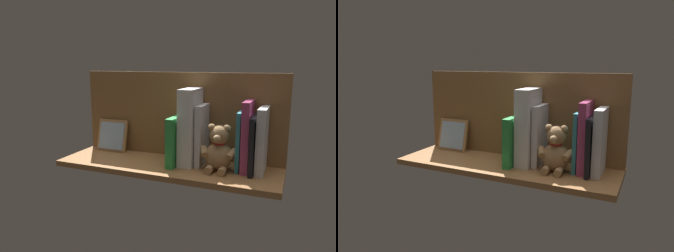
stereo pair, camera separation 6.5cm
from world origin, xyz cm
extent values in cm
cube|color=#9E6B3D|center=(0.00, 0.00, -1.10)|extent=(88.05, 28.59, 2.20)
cube|color=olive|center=(0.00, -12.05, 17.89)|extent=(88.05, 1.50, 35.78)
cube|color=silver|center=(-35.36, -3.94, 11.97)|extent=(3.02, 13.91, 23.94)
cube|color=black|center=(-32.64, -2.94, 10.47)|extent=(1.82, 15.92, 20.96)
cube|color=#B23F72|center=(-30.04, -4.12, 13.05)|extent=(3.00, 13.56, 26.12)
cube|color=teal|center=(-27.50, -4.55, 11.07)|extent=(1.46, 12.70, 22.15)
ellipsoid|color=tan|center=(-20.48, 0.48, 5.34)|extent=(10.41, 9.37, 10.69)
sphere|color=tan|center=(-20.48, 0.48, 13.44)|extent=(7.35, 7.35, 7.35)
sphere|color=tan|center=(-23.23, 0.40, 16.20)|extent=(2.84, 2.84, 2.84)
sphere|color=tan|center=(-17.72, 0.56, 16.20)|extent=(2.84, 2.84, 2.84)
sphere|color=tan|center=(-20.57, 3.60, 12.89)|extent=(2.84, 2.84, 2.84)
cylinder|color=tan|center=(-25.59, 1.67, 7.21)|extent=(4.03, 5.77, 3.95)
cylinder|color=tan|center=(-15.44, 1.96, 7.21)|extent=(4.26, 5.80, 3.95)
cylinder|color=tan|center=(-23.01, 4.95, 1.42)|extent=(2.95, 4.09, 2.84)
cylinder|color=tan|center=(-18.20, 5.09, 1.42)|extent=(2.95, 4.09, 2.84)
torus|color=red|center=(-20.48, 0.48, 10.52)|extent=(5.01, 5.01, 0.83)
cube|color=silver|center=(-12.52, -4.47, 11.86)|extent=(2.34, 12.85, 23.72)
cube|color=white|center=(-8.04, -3.35, 14.96)|extent=(5.76, 14.89, 29.92)
cube|color=green|center=(-3.19, -1.90, 9.57)|extent=(3.06, 18.00, 19.15)
cube|color=#A87A4C|center=(30.95, -8.26, 7.02)|extent=(14.69, 4.83, 14.35)
cube|color=#99B7D1|center=(30.95, -7.54, 7.02)|extent=(12.34, 3.43, 11.89)
camera|label=1|loc=(-47.03, 112.78, 39.66)|focal=34.11mm
camera|label=2|loc=(-52.92, 110.14, 39.66)|focal=34.11mm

